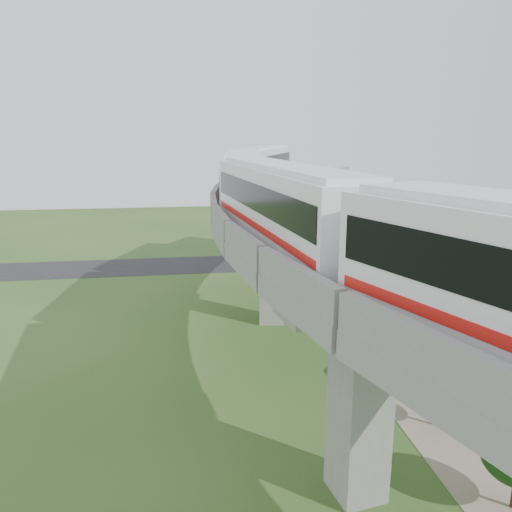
% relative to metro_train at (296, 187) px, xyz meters
% --- Properties ---
extents(ground, '(160.00, 160.00, 0.00)m').
position_rel_metro_train_xyz_m(ground, '(-0.35, 0.21, -12.31)').
color(ground, '#315120').
rests_on(ground, ground).
extents(dirt_lot, '(18.00, 26.00, 0.04)m').
position_rel_metro_train_xyz_m(dirt_lot, '(13.65, -1.79, -12.29)').
color(dirt_lot, gray).
rests_on(dirt_lot, ground).
extents(asphalt_road, '(60.00, 8.00, 0.03)m').
position_rel_metro_train_xyz_m(asphalt_road, '(-0.35, 30.21, -12.29)').
color(asphalt_road, '#232326').
rests_on(asphalt_road, ground).
extents(viaduct, '(19.58, 73.98, 11.40)m').
position_rel_metro_train_xyz_m(viaduct, '(3.49, 0.21, -3.26)').
color(viaduct, '#99968E').
rests_on(viaduct, ground).
extents(metro_train, '(10.81, 61.35, 3.64)m').
position_rel_metro_train_xyz_m(metro_train, '(0.00, 0.00, 0.00)').
color(metro_train, silver).
rests_on(metro_train, ground).
extents(fence, '(3.87, 38.73, 1.50)m').
position_rel_metro_train_xyz_m(fence, '(9.41, 0.21, -11.56)').
color(fence, '#2D382D').
rests_on(fence, ground).
extents(tree_0, '(2.02, 2.02, 2.88)m').
position_rel_metro_train_xyz_m(tree_0, '(11.17, 23.57, -10.29)').
color(tree_0, '#382314').
rests_on(tree_0, ground).
extents(tree_1, '(2.85, 2.85, 3.64)m').
position_rel_metro_train_xyz_m(tree_1, '(8.44, 17.63, -9.88)').
color(tree_1, '#382314').
rests_on(tree_1, ground).
extents(tree_2, '(2.03, 2.03, 3.27)m').
position_rel_metro_train_xyz_m(tree_2, '(7.79, 12.87, -9.92)').
color(tree_2, '#382314').
rests_on(tree_2, ground).
extents(tree_3, '(1.92, 1.92, 2.63)m').
position_rel_metro_train_xyz_m(tree_3, '(6.00, 5.24, -10.50)').
color(tree_3, '#382314').
rests_on(tree_3, ground).
extents(tree_4, '(2.39, 2.39, 2.72)m').
position_rel_metro_train_xyz_m(tree_4, '(5.86, -1.26, -10.61)').
color(tree_4, '#382314').
rests_on(tree_4, ground).
extents(tree_5, '(2.60, 2.60, 3.66)m').
position_rel_metro_train_xyz_m(tree_5, '(6.63, -5.97, -9.76)').
color(tree_5, '#382314').
rests_on(tree_5, ground).
extents(car_dark, '(3.91, 1.82, 1.10)m').
position_rel_metro_train_xyz_m(car_dark, '(15.46, 7.61, -11.72)').
color(car_dark, black).
rests_on(car_dark, dirt_lot).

